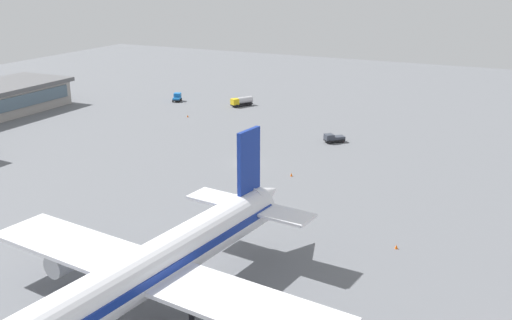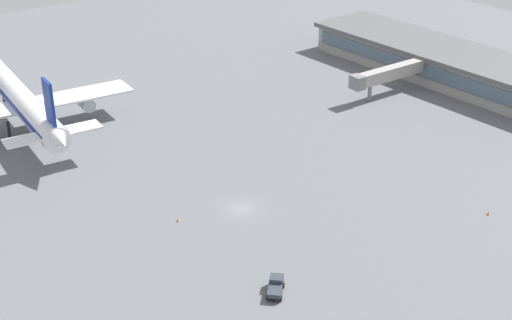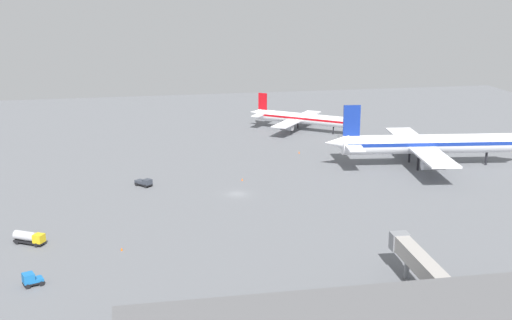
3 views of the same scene
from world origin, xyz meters
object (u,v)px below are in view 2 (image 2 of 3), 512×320
at_px(airplane_taxiing, 22,101).
at_px(pushback_tractor, 276,286).
at_px(safety_cone_near_gate, 178,220).
at_px(safety_cone_mid_apron, 488,213).

height_order(airplane_taxiing, pushback_tractor, airplane_taxiing).
relative_size(airplane_taxiing, safety_cone_near_gate, 93.37).
distance_m(pushback_tractor, safety_cone_mid_apron, 41.46).
relative_size(pushback_tractor, safety_cone_mid_apron, 7.52).
distance_m(airplane_taxiing, pushback_tractor, 75.89).
bearing_deg(airplane_taxiing, safety_cone_near_gate, -168.36).
relative_size(safety_cone_near_gate, safety_cone_mid_apron, 1.00).
bearing_deg(safety_cone_near_gate, airplane_taxiing, 4.63).
distance_m(safety_cone_near_gate, safety_cone_mid_apron, 51.22).
bearing_deg(safety_cone_mid_apron, airplane_taxiing, 29.19).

